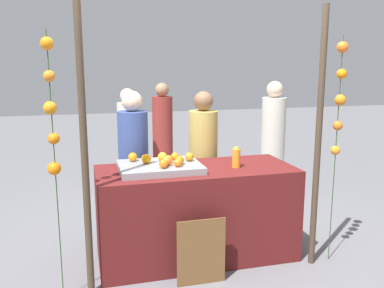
{
  "coord_description": "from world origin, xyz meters",
  "views": [
    {
      "loc": [
        -1.0,
        -3.57,
        1.82
      ],
      "look_at": [
        0.0,
        0.15,
        1.07
      ],
      "focal_mm": 38.58,
      "sensor_mm": 36.0,
      "label": 1
    }
  ],
  "objects_px": {
    "orange_0": "(169,159)",
    "vendor_left": "(134,170)",
    "chalkboard_sign": "(201,253)",
    "stall_counter": "(196,213)",
    "vendor_right": "(203,167)",
    "juice_bottle": "(236,158)",
    "orange_1": "(163,164)"
  },
  "relations": [
    {
      "from": "orange_0",
      "to": "vendor_left",
      "type": "xyz_separation_m",
      "value": [
        -0.25,
        0.61,
        -0.24
      ]
    },
    {
      "from": "chalkboard_sign",
      "to": "vendor_left",
      "type": "relative_size",
      "value": 0.38
    },
    {
      "from": "vendor_left",
      "to": "stall_counter",
      "type": "bearing_deg",
      "value": -51.18
    },
    {
      "from": "chalkboard_sign",
      "to": "vendor_right",
      "type": "bearing_deg",
      "value": 72.66
    },
    {
      "from": "orange_0",
      "to": "vendor_left",
      "type": "bearing_deg",
      "value": 112.12
    },
    {
      "from": "stall_counter",
      "to": "vendor_right",
      "type": "bearing_deg",
      "value": 67.59
    },
    {
      "from": "stall_counter",
      "to": "orange_0",
      "type": "distance_m",
      "value": 0.59
    },
    {
      "from": "vendor_left",
      "to": "vendor_right",
      "type": "relative_size",
      "value": 1.01
    },
    {
      "from": "orange_0",
      "to": "chalkboard_sign",
      "type": "xyz_separation_m",
      "value": [
        0.16,
        -0.53,
        -0.69
      ]
    },
    {
      "from": "chalkboard_sign",
      "to": "vendor_left",
      "type": "distance_m",
      "value": 1.29
    },
    {
      "from": "vendor_right",
      "to": "stall_counter",
      "type": "bearing_deg",
      "value": -112.41
    },
    {
      "from": "stall_counter",
      "to": "vendor_left",
      "type": "relative_size",
      "value": 1.18
    },
    {
      "from": "stall_counter",
      "to": "orange_0",
      "type": "height_order",
      "value": "orange_0"
    },
    {
      "from": "stall_counter",
      "to": "juice_bottle",
      "type": "distance_m",
      "value": 0.64
    },
    {
      "from": "juice_bottle",
      "to": "vendor_right",
      "type": "bearing_deg",
      "value": 100.83
    },
    {
      "from": "stall_counter",
      "to": "chalkboard_sign",
      "type": "xyz_separation_m",
      "value": [
        -0.1,
        -0.51,
        -0.15
      ]
    },
    {
      "from": "orange_0",
      "to": "vendor_right",
      "type": "bearing_deg",
      "value": 48.81
    },
    {
      "from": "stall_counter",
      "to": "vendor_left",
      "type": "xyz_separation_m",
      "value": [
        -0.5,
        0.62,
        0.29
      ]
    },
    {
      "from": "chalkboard_sign",
      "to": "vendor_right",
      "type": "distance_m",
      "value": 1.24
    },
    {
      "from": "stall_counter",
      "to": "orange_1",
      "type": "xyz_separation_m",
      "value": [
        -0.34,
        -0.15,
        0.53
      ]
    },
    {
      "from": "orange_1",
      "to": "juice_bottle",
      "type": "xyz_separation_m",
      "value": [
        0.71,
        0.09,
        -0.01
      ]
    },
    {
      "from": "stall_counter",
      "to": "vendor_right",
      "type": "height_order",
      "value": "vendor_right"
    },
    {
      "from": "orange_1",
      "to": "vendor_right",
      "type": "distance_m",
      "value": 0.98
    },
    {
      "from": "orange_0",
      "to": "orange_1",
      "type": "bearing_deg",
      "value": -115.71
    },
    {
      "from": "orange_1",
      "to": "vendor_right",
      "type": "relative_size",
      "value": 0.05
    },
    {
      "from": "juice_bottle",
      "to": "vendor_left",
      "type": "distance_m",
      "value": 1.14
    },
    {
      "from": "orange_0",
      "to": "chalkboard_sign",
      "type": "bearing_deg",
      "value": -73.72
    },
    {
      "from": "stall_counter",
      "to": "chalkboard_sign",
      "type": "bearing_deg",
      "value": -101.14
    },
    {
      "from": "orange_1",
      "to": "vendor_left",
      "type": "relative_size",
      "value": 0.05
    },
    {
      "from": "orange_1",
      "to": "vendor_right",
      "type": "xyz_separation_m",
      "value": [
        0.58,
        0.74,
        -0.25
      ]
    },
    {
      "from": "chalkboard_sign",
      "to": "orange_0",
      "type": "bearing_deg",
      "value": 106.28
    },
    {
      "from": "stall_counter",
      "to": "vendor_left",
      "type": "height_order",
      "value": "vendor_left"
    }
  ]
}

